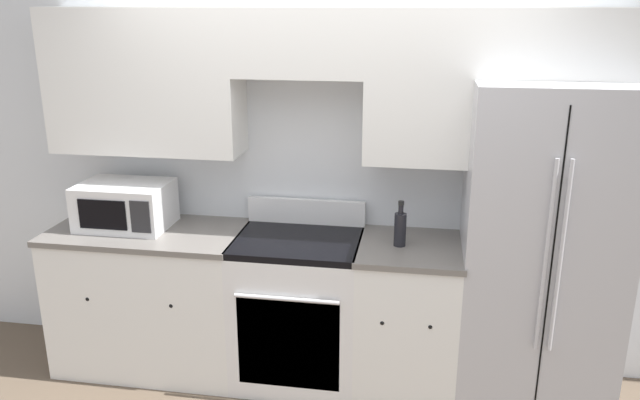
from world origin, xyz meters
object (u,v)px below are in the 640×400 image
at_px(microwave, 125,205).
at_px(bottle, 400,228).
at_px(refrigerator, 539,248).
at_px(oven_range, 298,308).

bearing_deg(microwave, bottle, -1.50).
xyz_separation_m(refrigerator, bottle, (-0.79, -0.07, 0.10)).
bearing_deg(oven_range, refrigerator, 2.48).
bearing_deg(bottle, oven_range, 179.10).
relative_size(oven_range, microwave, 2.00).
relative_size(oven_range, bottle, 4.06).
bearing_deg(oven_range, bottle, -0.90).
xyz_separation_m(oven_range, microwave, (-1.11, 0.04, 0.60)).
height_order(refrigerator, microwave, refrigerator).
xyz_separation_m(oven_range, refrigerator, (1.40, 0.06, 0.47)).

